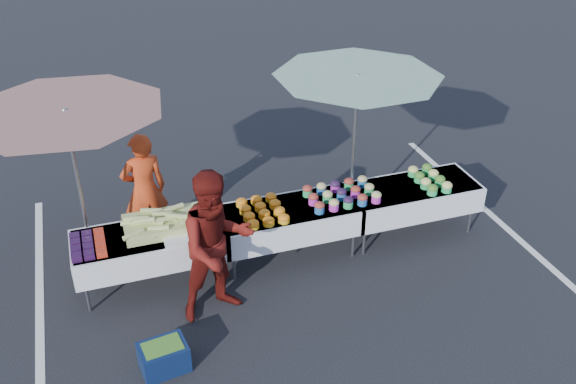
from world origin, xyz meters
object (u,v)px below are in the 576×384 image
object	(u,v)px
table_left	(150,245)
storage_bin	(164,357)
umbrella_right	(357,89)
customer	(217,245)
vendor	(145,190)
umbrella_left	(67,126)
table_center	(288,219)
table_right	(411,196)

from	to	relation	value
table_left	storage_bin	xyz separation A→B (m)	(-0.12, -1.51, -0.41)
umbrella_right	storage_bin	xyz separation A→B (m)	(-3.04, -2.01, -1.90)
table_left	customer	bearing A→B (deg)	-48.19
umbrella_right	storage_bin	bearing A→B (deg)	-146.49
vendor	umbrella_left	xyz separation A→B (m)	(-0.79, -0.56, 1.30)
vendor	customer	bearing A→B (deg)	102.58
storage_bin	table_center	bearing A→B (deg)	30.62
umbrella_right	customer	bearing A→B (deg)	-150.41
vendor	storage_bin	world-z (taller)	vendor
vendor	table_center	bearing A→B (deg)	144.36
table_left	table_right	xyz separation A→B (m)	(3.60, 0.00, 0.00)
table_center	umbrella_left	xyz separation A→B (m)	(-2.50, 0.40, 1.54)
table_center	umbrella_right	xyz separation A→B (m)	(1.12, 0.50, 1.49)
umbrella_left	vendor	bearing A→B (deg)	34.98
table_center	umbrella_left	distance (m)	2.96
table_right	umbrella_right	xyz separation A→B (m)	(-0.68, 0.50, 1.49)
table_right	storage_bin	xyz separation A→B (m)	(-3.72, -1.51, -0.41)
umbrella_left	storage_bin	world-z (taller)	umbrella_left
table_center	table_left	bearing A→B (deg)	180.00
vendor	umbrella_right	world-z (taller)	umbrella_right
customer	umbrella_right	bearing A→B (deg)	18.97
table_center	customer	xyz separation A→B (m)	(-1.11, -0.77, 0.36)
customer	umbrella_right	size ratio (longest dim) A/B	0.65
table_left	customer	size ratio (longest dim) A/B	0.99
table_right	storage_bin	size ratio (longest dim) A/B	3.42
storage_bin	customer	bearing A→B (deg)	35.15
table_right	umbrella_right	bearing A→B (deg)	143.52
umbrella_left	storage_bin	size ratio (longest dim) A/B	5.15
vendor	umbrella_right	distance (m)	3.12
table_left	storage_bin	size ratio (longest dim) A/B	3.42
table_left	table_center	xyz separation A→B (m)	(1.80, 0.00, 0.00)
customer	storage_bin	size ratio (longest dim) A/B	3.46
umbrella_right	table_right	bearing A→B (deg)	-36.48
table_center	customer	distance (m)	1.40
umbrella_left	storage_bin	distance (m)	2.80
vendor	storage_bin	bearing A→B (deg)	78.76
table_left	table_center	distance (m)	1.80
table_left	umbrella_left	bearing A→B (deg)	150.26
table_right	umbrella_left	world-z (taller)	umbrella_left
customer	umbrella_left	bearing A→B (deg)	129.28
customer	umbrella_right	xyz separation A→B (m)	(2.23, 1.27, 1.13)
umbrella_left	umbrella_right	distance (m)	3.62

